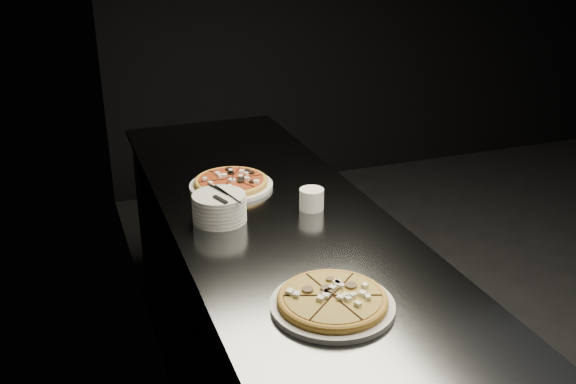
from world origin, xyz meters
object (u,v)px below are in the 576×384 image
object	(u,v)px
cutlery	(222,195)
ramekin	(312,198)
plate_stack	(219,207)
counter	(280,329)
pizza_mushroom	(332,301)
pizza_tomato	(231,183)

from	to	relation	value
cutlery	ramekin	size ratio (longest dim) A/B	2.24
plate_stack	counter	bearing A→B (deg)	-16.19
ramekin	counter	bearing A→B (deg)	-165.66
counter	ramekin	xyz separation A→B (m)	(0.13, 0.03, 0.50)
pizza_mushroom	cutlery	size ratio (longest dim) A/B	1.94
counter	pizza_tomato	world-z (taller)	pizza_tomato
pizza_mushroom	plate_stack	bearing A→B (deg)	102.58
pizza_tomato	counter	bearing A→B (deg)	-75.88
counter	plate_stack	bearing A→B (deg)	163.81
pizza_tomato	plate_stack	size ratio (longest dim) A/B	1.76
pizza_tomato	ramekin	bearing A→B (deg)	-53.82
pizza_mushroom	ramekin	world-z (taller)	ramekin
pizza_mushroom	counter	bearing A→B (deg)	84.28
plate_stack	ramekin	xyz separation A→B (m)	(0.33, -0.02, -0.01)
pizza_mushroom	cutlery	xyz separation A→B (m)	(-0.13, 0.62, 0.08)
pizza_tomato	plate_stack	xyz separation A→B (m)	(-0.12, -0.27, 0.03)
counter	cutlery	size ratio (longest dim) A/B	12.57
pizza_tomato	pizza_mushroom	bearing A→B (deg)	-88.43
counter	plate_stack	distance (m)	0.55
plate_stack	pizza_tomato	bearing A→B (deg)	66.64
plate_stack	ramekin	world-z (taller)	plate_stack
pizza_mushroom	ramekin	distance (m)	0.64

